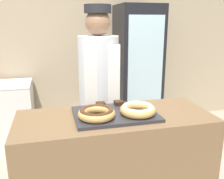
{
  "coord_description": "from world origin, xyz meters",
  "views": [
    {
      "loc": [
        -0.46,
        -1.72,
        1.62
      ],
      "look_at": [
        0.0,
        0.1,
        1.11
      ],
      "focal_mm": 40.0,
      "sensor_mm": 36.0,
      "label": 1
    }
  ],
  "objects_px": {
    "baker_person": "(99,95)",
    "beverage_fridge": "(137,70)",
    "donut_chocolate_glaze": "(97,113)",
    "brownie_back_right": "(119,103)",
    "donut_light_glaze": "(138,109)",
    "brownie_back_left": "(101,104)",
    "serving_tray": "(115,114)"
  },
  "relations": [
    {
      "from": "serving_tray",
      "to": "beverage_fridge",
      "type": "bearing_deg",
      "value": 65.39
    },
    {
      "from": "donut_light_glaze",
      "to": "baker_person",
      "type": "xyz_separation_m",
      "value": [
        -0.17,
        0.62,
        -0.05
      ]
    },
    {
      "from": "brownie_back_left",
      "to": "baker_person",
      "type": "height_order",
      "value": "baker_person"
    },
    {
      "from": "donut_chocolate_glaze",
      "to": "brownie_back_left",
      "type": "bearing_deg",
      "value": 71.87
    },
    {
      "from": "donut_light_glaze",
      "to": "brownie_back_left",
      "type": "xyz_separation_m",
      "value": [
        -0.23,
        0.24,
        -0.02
      ]
    },
    {
      "from": "baker_person",
      "to": "beverage_fridge",
      "type": "relative_size",
      "value": 0.95
    },
    {
      "from": "brownie_back_right",
      "to": "baker_person",
      "type": "bearing_deg",
      "value": 103.97
    },
    {
      "from": "brownie_back_right",
      "to": "baker_person",
      "type": "xyz_separation_m",
      "value": [
        -0.09,
        0.38,
        -0.03
      ]
    },
    {
      "from": "donut_chocolate_glaze",
      "to": "beverage_fridge",
      "type": "bearing_deg",
      "value": 62.24
    },
    {
      "from": "donut_light_glaze",
      "to": "brownie_back_left",
      "type": "bearing_deg",
      "value": 133.8
    },
    {
      "from": "serving_tray",
      "to": "brownie_back_right",
      "type": "relative_size",
      "value": 8.69
    },
    {
      "from": "donut_chocolate_glaze",
      "to": "brownie_back_left",
      "type": "xyz_separation_m",
      "value": [
        0.08,
        0.24,
        -0.02
      ]
    },
    {
      "from": "brownie_back_left",
      "to": "beverage_fridge",
      "type": "height_order",
      "value": "beverage_fridge"
    },
    {
      "from": "serving_tray",
      "to": "donut_light_glaze",
      "type": "height_order",
      "value": "donut_light_glaze"
    },
    {
      "from": "donut_chocolate_glaze",
      "to": "baker_person",
      "type": "distance_m",
      "value": 0.64
    },
    {
      "from": "donut_chocolate_glaze",
      "to": "donut_light_glaze",
      "type": "distance_m",
      "value": 0.31
    },
    {
      "from": "serving_tray",
      "to": "donut_light_glaze",
      "type": "relative_size",
      "value": 2.3
    },
    {
      "from": "donut_light_glaze",
      "to": "baker_person",
      "type": "distance_m",
      "value": 0.65
    },
    {
      "from": "serving_tray",
      "to": "donut_light_glaze",
      "type": "xyz_separation_m",
      "value": [
        0.16,
        -0.07,
        0.05
      ]
    },
    {
      "from": "brownie_back_left",
      "to": "donut_light_glaze",
      "type": "bearing_deg",
      "value": -46.2
    },
    {
      "from": "donut_chocolate_glaze",
      "to": "brownie_back_right",
      "type": "relative_size",
      "value": 3.78
    },
    {
      "from": "beverage_fridge",
      "to": "serving_tray",
      "type": "bearing_deg",
      "value": -114.61
    },
    {
      "from": "donut_chocolate_glaze",
      "to": "beverage_fridge",
      "type": "distance_m",
      "value": 2.05
    },
    {
      "from": "serving_tray",
      "to": "baker_person",
      "type": "height_order",
      "value": "baker_person"
    },
    {
      "from": "serving_tray",
      "to": "brownie_back_right",
      "type": "bearing_deg",
      "value": 66.07
    },
    {
      "from": "baker_person",
      "to": "brownie_back_left",
      "type": "bearing_deg",
      "value": -98.92
    },
    {
      "from": "donut_light_glaze",
      "to": "donut_chocolate_glaze",
      "type": "bearing_deg",
      "value": 180.0
    },
    {
      "from": "beverage_fridge",
      "to": "brownie_back_right",
      "type": "bearing_deg",
      "value": -114.68
    },
    {
      "from": "donut_light_glaze",
      "to": "brownie_back_left",
      "type": "distance_m",
      "value": 0.34
    },
    {
      "from": "serving_tray",
      "to": "donut_chocolate_glaze",
      "type": "bearing_deg",
      "value": -155.85
    },
    {
      "from": "donut_chocolate_glaze",
      "to": "brownie_back_right",
      "type": "distance_m",
      "value": 0.34
    },
    {
      "from": "donut_chocolate_glaze",
      "to": "donut_light_glaze",
      "type": "relative_size",
      "value": 1.0
    }
  ]
}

